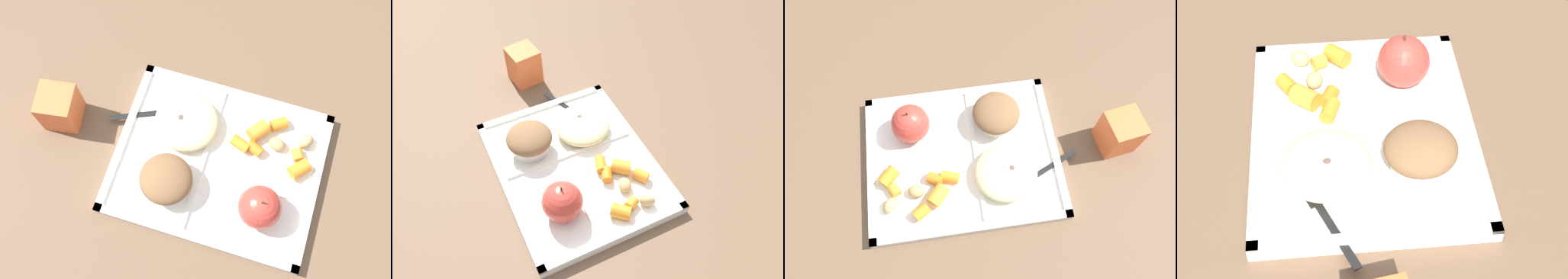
% 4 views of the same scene
% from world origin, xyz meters
% --- Properties ---
extents(ground, '(6.00, 6.00, 0.00)m').
position_xyz_m(ground, '(0.00, 0.00, 0.00)').
color(ground, brown).
extents(lunch_tray, '(0.37, 0.29, 0.02)m').
position_xyz_m(lunch_tray, '(-0.00, 0.00, 0.01)').
color(lunch_tray, white).
rests_on(lunch_tray, ground).
extents(green_apple, '(0.07, 0.07, 0.08)m').
position_xyz_m(green_apple, '(-0.09, 0.06, 0.05)').
color(green_apple, '#C63D33').
rests_on(green_apple, lunch_tray).
extents(bran_muffin, '(0.09, 0.09, 0.06)m').
position_xyz_m(bran_muffin, '(0.07, 0.06, 0.04)').
color(bran_muffin, silver).
rests_on(bran_muffin, lunch_tray).
extents(carrot_slice_diagonal, '(0.03, 0.03, 0.02)m').
position_xyz_m(carrot_slice_diagonal, '(-0.13, -0.05, 0.03)').
color(carrot_slice_diagonal, orange).
rests_on(carrot_slice_diagonal, lunch_tray).
extents(carrot_slice_center, '(0.04, 0.03, 0.02)m').
position_xyz_m(carrot_slice_center, '(-0.03, -0.04, 0.03)').
color(carrot_slice_center, orange).
rests_on(carrot_slice_center, lunch_tray).
extents(carrot_slice_tilted, '(0.03, 0.03, 0.02)m').
position_xyz_m(carrot_slice_tilted, '(-0.06, -0.04, 0.03)').
color(carrot_slice_tilted, orange).
rests_on(carrot_slice_tilted, lunch_tray).
extents(carrot_slice_small, '(0.04, 0.04, 0.03)m').
position_xyz_m(carrot_slice_small, '(-0.14, -0.03, 0.03)').
color(carrot_slice_small, orange).
rests_on(carrot_slice_small, lunch_tray).
extents(carrot_slice_near_corner, '(0.04, 0.03, 0.02)m').
position_xyz_m(carrot_slice_near_corner, '(-0.09, -0.10, 0.03)').
color(carrot_slice_near_corner, orange).
rests_on(carrot_slice_near_corner, lunch_tray).
extents(carrot_slice_back, '(0.04, 0.05, 0.03)m').
position_xyz_m(carrot_slice_back, '(-0.05, -0.08, 0.03)').
color(carrot_slice_back, orange).
rests_on(carrot_slice_back, lunch_tray).
extents(potato_chunk_golden, '(0.04, 0.04, 0.03)m').
position_xyz_m(potato_chunk_golden, '(-0.14, -0.08, 0.03)').
color(potato_chunk_golden, tan).
rests_on(potato_chunk_golden, lunch_tray).
extents(potato_chunk_large, '(0.04, 0.03, 0.02)m').
position_xyz_m(potato_chunk_large, '(-0.09, -0.06, 0.03)').
color(potato_chunk_large, tan).
rests_on(potato_chunk_large, lunch_tray).
extents(egg_noodle_pile, '(0.12, 0.11, 0.04)m').
position_xyz_m(egg_noodle_pile, '(0.07, -0.05, 0.03)').
color(egg_noodle_pile, beige).
rests_on(egg_noodle_pile, lunch_tray).
extents(meatball_front, '(0.03, 0.03, 0.03)m').
position_xyz_m(meatball_front, '(0.06, -0.06, 0.03)').
color(meatball_front, brown).
rests_on(meatball_front, lunch_tray).
extents(meatball_side, '(0.03, 0.03, 0.03)m').
position_xyz_m(meatball_side, '(0.07, -0.02, 0.03)').
color(meatball_side, brown).
rests_on(meatball_side, lunch_tray).
extents(meatball_center, '(0.04, 0.04, 0.04)m').
position_xyz_m(meatball_center, '(0.08, -0.05, 0.03)').
color(meatball_center, brown).
rests_on(meatball_center, lunch_tray).
extents(plastic_fork, '(0.15, 0.08, 0.00)m').
position_xyz_m(plastic_fork, '(0.14, -0.06, 0.02)').
color(plastic_fork, black).
rests_on(plastic_fork, lunch_tray).
extents(milk_carton, '(0.07, 0.07, 0.09)m').
position_xyz_m(milk_carton, '(0.30, -0.01, 0.04)').
color(milk_carton, orange).
rests_on(milk_carton, ground).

